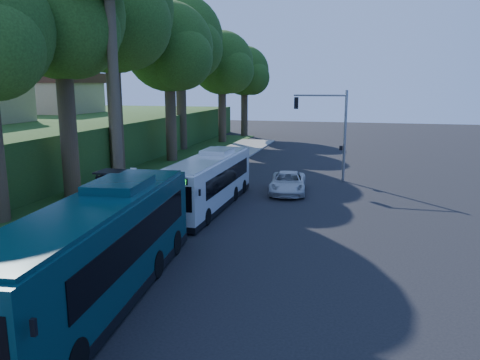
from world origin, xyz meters
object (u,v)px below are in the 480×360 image
(bus_shelter, at_px, (122,184))
(white_bus, at_px, (209,181))
(teal_bus, at_px, (99,249))
(pickup, at_px, (288,183))

(bus_shelter, bearing_deg, white_bus, 32.90)
(white_bus, distance_m, teal_bus, 13.13)
(teal_bus, relative_size, pickup, 2.56)
(white_bus, xyz_separation_m, teal_bus, (0.31, -13.13, 0.25))
(white_bus, height_order, teal_bus, teal_bus)
(white_bus, bearing_deg, teal_bus, -88.08)
(white_bus, relative_size, pickup, 2.19)
(teal_bus, xyz_separation_m, pickup, (3.83, 18.08, -1.17))
(bus_shelter, relative_size, pickup, 0.62)
(bus_shelter, distance_m, teal_bus, 11.32)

